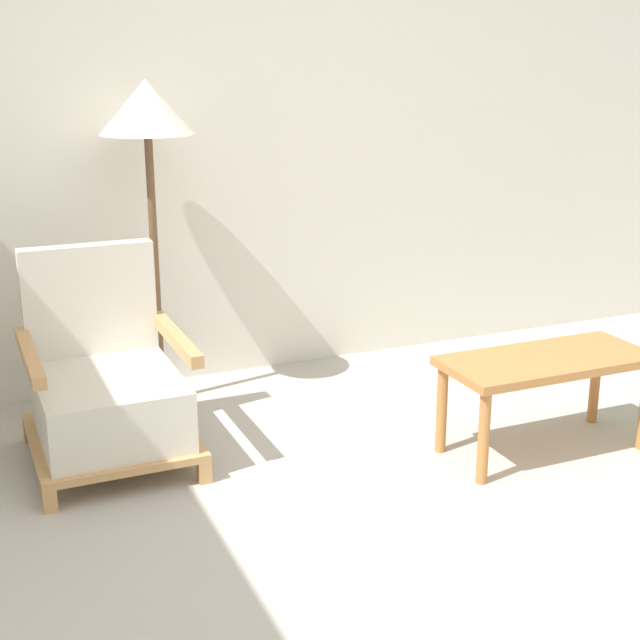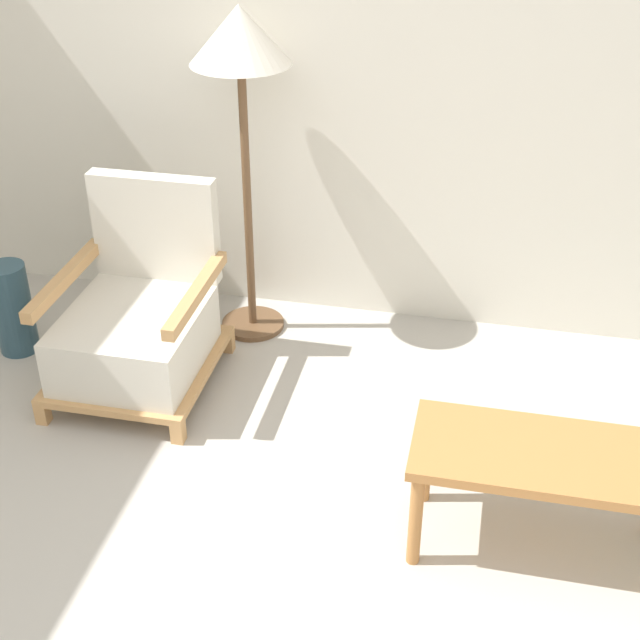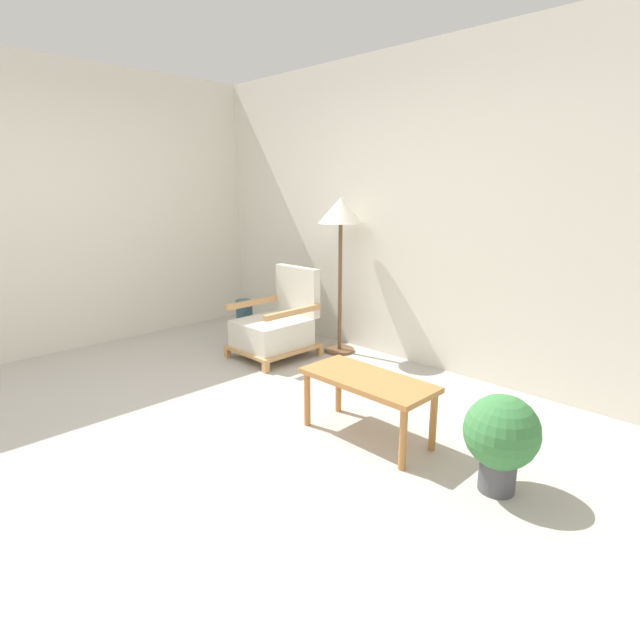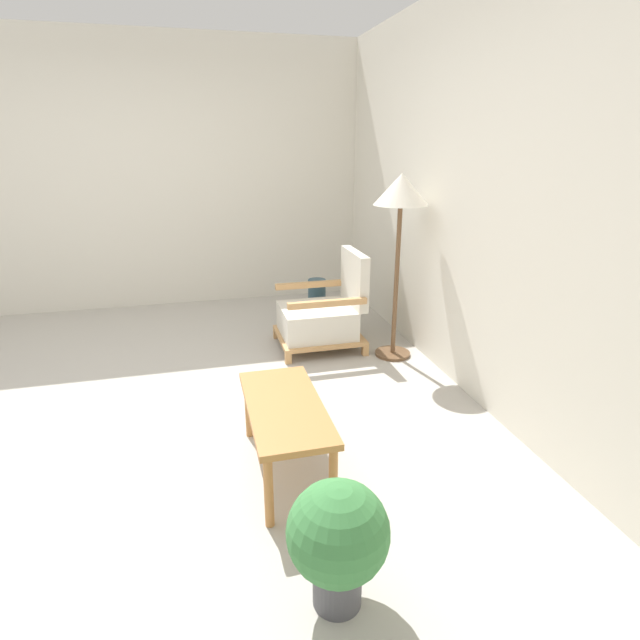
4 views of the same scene
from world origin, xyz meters
The scene contains 8 objects.
ground_plane centered at (0.00, 0.00, 0.00)m, with size 14.00×14.00×0.00m, color #B7B2A8.
wall_back centered at (0.00, 2.37, 1.35)m, with size 8.00×0.06×2.70m.
wall_left centered at (-2.38, 0.50, 1.35)m, with size 0.06×8.00×2.70m.
armchair centered at (-0.75, 1.57, 0.29)m, with size 0.62×0.71×0.83m.
floor_lamp centered at (-0.42, 2.09, 1.27)m, with size 0.42×0.42×1.47m.
coffee_table centered at (0.90, 0.93, 0.35)m, with size 0.86×0.39×0.41m.
vase centered at (-1.40, 1.67, 0.21)m, with size 0.17×0.17×0.43m, color #2D4C5B.
potted_plant centered at (1.76, 0.96, 0.31)m, with size 0.39×0.39×0.53m.
Camera 3 is at (2.75, -1.35, 1.55)m, focal length 28.00 mm.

